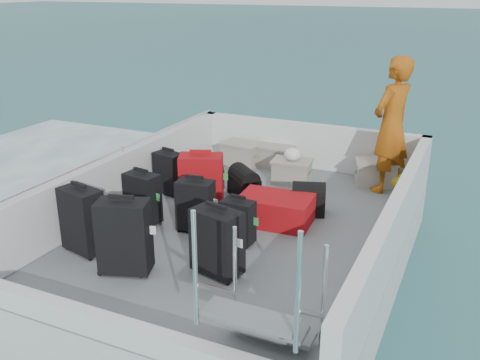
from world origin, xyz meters
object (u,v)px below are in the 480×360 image
object	(u,v)px
suitcase_3	(124,238)
suitcase_6	(217,242)
suitcase_1	(143,199)
crate_1	(274,157)
crate_0	(241,155)
suitcase_8	(275,210)
suitcase_0	(82,221)
suitcase_2	(169,173)
suitcase_4	(196,206)
suitcase_7	(238,223)
suitcase_5	(201,183)
passenger	(392,125)
crate_3	(376,173)
crate_2	(292,172)

from	to	relation	value
suitcase_3	suitcase_6	world-z (taller)	suitcase_3
suitcase_1	crate_1	size ratio (longest dim) A/B	1.19
suitcase_6	crate_0	world-z (taller)	suitcase_6
suitcase_8	suitcase_0	bearing A→B (deg)	130.69
suitcase_2	crate_0	distance (m)	1.60
suitcase_3	crate_1	bearing A→B (deg)	69.20
suitcase_4	suitcase_7	xyz separation A→B (m)	(0.59, -0.09, -0.05)
suitcase_2	suitcase_5	bearing A→B (deg)	-13.23
suitcase_3	suitcase_8	bearing A→B (deg)	43.18
suitcase_6	passenger	bearing A→B (deg)	84.21
suitcase_3	suitcase_8	size ratio (longest dim) A/B	0.89
suitcase_6	crate_3	xyz separation A→B (m)	(0.92, 3.20, -0.17)
suitcase_8	crate_0	world-z (taller)	suitcase_8
suitcase_2	suitcase_4	xyz separation A→B (m)	(0.92, -0.89, 0.02)
crate_1	suitcase_3	bearing A→B (deg)	-92.14
suitcase_4	crate_3	world-z (taller)	suitcase_4
suitcase_2	suitcase_3	xyz separation A→B (m)	(0.75, -2.02, 0.09)
suitcase_1	passenger	distance (m)	3.46
crate_2	passenger	bearing A→B (deg)	12.80
suitcase_1	passenger	xyz separation A→B (m)	(2.45, 2.36, 0.62)
crate_1	crate_3	bearing A→B (deg)	-4.30
suitcase_5	passenger	size ratio (longest dim) A/B	0.40
crate_3	suitcase_5	bearing A→B (deg)	-134.06
suitcase_1	suitcase_5	distance (m)	0.78
crate_3	suitcase_3	bearing A→B (deg)	-116.25
crate_0	passenger	world-z (taller)	passenger
suitcase_4	crate_1	xyz separation A→B (m)	(-0.03, 2.56, -0.15)
suitcase_3	crate_3	distance (m)	3.98
suitcase_3	crate_2	bearing A→B (deg)	59.76
crate_2	crate_3	xyz separation A→B (m)	(1.12, 0.44, 0.01)
suitcase_4	suitcase_6	distance (m)	1.03
suitcase_5	crate_0	world-z (taller)	suitcase_5
suitcase_0	suitcase_7	world-z (taller)	suitcase_0
suitcase_5	suitcase_0	bearing A→B (deg)	-134.67
suitcase_3	crate_0	size ratio (longest dim) A/B	1.38
suitcase_7	crate_3	bearing A→B (deg)	70.99
suitcase_0	passenger	bearing A→B (deg)	64.51
suitcase_6	crate_1	world-z (taller)	suitcase_6
suitcase_6	suitcase_3	bearing A→B (deg)	-142.82
suitcase_7	suitcase_2	bearing A→B (deg)	149.41
crate_2	passenger	world-z (taller)	passenger
suitcase_0	suitcase_6	world-z (taller)	suitcase_0
suitcase_7	passenger	world-z (taller)	passenger
crate_0	crate_3	world-z (taller)	crate_0
suitcase_7	suitcase_8	bearing A→B (deg)	78.57
suitcase_5	suitcase_6	xyz separation A→B (m)	(0.90, -1.32, -0.03)
suitcase_3	crate_2	world-z (taller)	suitcase_3
suitcase_2	passenger	xyz separation A→B (m)	(2.69, 1.39, 0.64)
crate_1	suitcase_0	bearing A→B (deg)	-102.96
suitcase_2	suitcase_6	distance (m)	2.30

